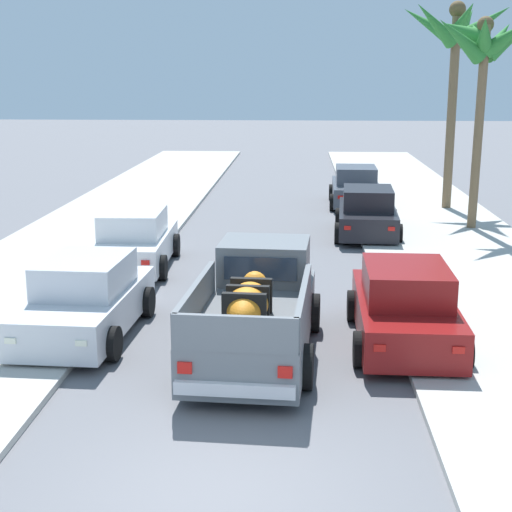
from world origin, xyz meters
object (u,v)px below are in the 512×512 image
(car_left_far, at_px, (356,187))
(palm_tree_left_fore, at_px, (454,40))
(pickup_truck, at_px, (256,310))
(car_right_mid, at_px, (405,307))
(car_right_near, at_px, (367,214))
(car_left_near, at_px, (86,300))
(car_left_mid, at_px, (134,241))
(palm_tree_left_mid, at_px, (485,48))

(car_left_far, relative_size, palm_tree_left_fore, 0.56)
(pickup_truck, xyz_separation_m, palm_tree_left_fore, (6.27, 15.66, 5.41))
(car_right_mid, bearing_deg, car_right_near, 89.13)
(car_right_near, bearing_deg, car_left_near, -122.35)
(pickup_truck, distance_m, car_left_mid, 7.19)
(pickup_truck, height_order, car_right_mid, pickup_truck)
(car_right_mid, height_order, car_left_far, same)
(car_left_far, bearing_deg, palm_tree_left_fore, -15.38)
(car_right_mid, bearing_deg, car_left_far, 89.33)
(car_right_near, distance_m, palm_tree_left_fore, 8.10)
(pickup_truck, distance_m, car_left_far, 16.84)
(car_left_near, distance_m, car_left_mid, 5.42)
(car_right_near, distance_m, car_right_mid, 10.09)
(pickup_truck, distance_m, car_right_near, 11.16)
(car_left_mid, bearing_deg, palm_tree_left_mid, 27.86)
(car_right_near, bearing_deg, palm_tree_left_fore, 55.68)
(car_left_far, bearing_deg, car_right_mid, -90.67)
(car_left_near, distance_m, palm_tree_left_mid, 15.40)
(car_left_far, bearing_deg, car_left_mid, -122.28)
(car_left_near, bearing_deg, car_left_far, 68.09)
(car_left_near, bearing_deg, car_left_mid, 92.05)
(pickup_truck, height_order, car_left_mid, pickup_truck)
(car_right_mid, height_order, palm_tree_left_fore, palm_tree_left_fore)
(car_right_near, height_order, palm_tree_left_mid, palm_tree_left_mid)
(car_left_far, bearing_deg, car_right_near, -90.34)
(car_left_near, xyz_separation_m, palm_tree_left_fore, (9.64, 14.85, 5.51))
(palm_tree_left_mid, bearing_deg, car_left_far, 124.59)
(car_right_near, relative_size, palm_tree_left_fore, 0.57)
(car_left_near, height_order, car_right_near, same)
(palm_tree_left_mid, bearing_deg, palm_tree_left_fore, 92.39)
(palm_tree_left_fore, bearing_deg, car_left_near, -123.01)
(palm_tree_left_fore, bearing_deg, car_left_mid, -136.22)
(pickup_truck, distance_m, car_left_near, 3.48)
(car_right_near, relative_size, car_right_mid, 1.01)
(car_right_mid, xyz_separation_m, palm_tree_left_fore, (3.50, 14.99, 5.51))
(car_left_far, bearing_deg, palm_tree_left_mid, -55.41)
(car_left_mid, height_order, car_right_mid, same)
(car_left_mid, relative_size, car_left_far, 1.00)
(car_left_far, distance_m, palm_tree_left_mid, 7.97)
(pickup_truck, relative_size, palm_tree_left_mid, 0.77)
(palm_tree_left_fore, relative_size, palm_tree_left_mid, 1.11)
(palm_tree_left_fore, distance_m, palm_tree_left_mid, 4.16)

